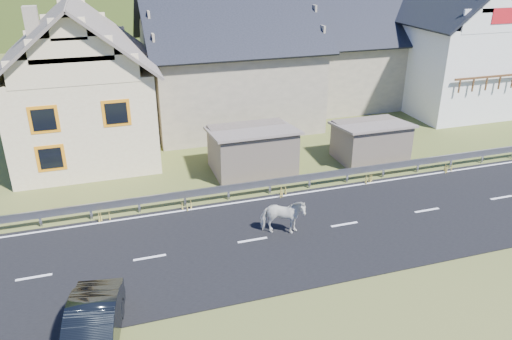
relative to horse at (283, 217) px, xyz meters
name	(u,v)px	position (x,y,z in m)	size (l,w,h in m)	color
ground	(344,225)	(2.71, -0.14, -0.79)	(160.00, 160.00, 0.00)	#3D4F1B
road	(344,225)	(2.71, -0.14, -0.77)	(60.00, 7.00, 0.04)	black
lane_markings	(344,224)	(2.71, -0.14, -0.75)	(60.00, 6.60, 0.01)	silver
guardrail	(310,177)	(2.71, 3.55, -0.23)	(28.10, 0.09, 0.75)	#93969B
shed_left	(252,150)	(0.71, 6.36, 0.31)	(4.30, 3.30, 2.40)	#706154
shed_right	(370,142)	(7.21, 5.86, 0.21)	(3.80, 2.90, 2.20)	#706154
house_cream	(78,74)	(-7.30, 11.86, 3.56)	(7.80, 9.80, 8.30)	beige
house_stone_a	(227,49)	(1.71, 14.86, 3.84)	(10.80, 9.80, 8.90)	tan
house_stone_b	(354,42)	(11.71, 16.86, 3.44)	(9.80, 8.80, 8.10)	tan
house_white	(452,33)	(17.71, 13.86, 4.27)	(8.80, 10.80, 9.70)	silver
mountain	(133,36)	(7.71, 179.86, -20.79)	(440.00, 280.00, 260.00)	#273F10
horse	(283,217)	(0.00, 0.00, 0.00)	(1.78, 0.81, 1.51)	silver
car	(92,330)	(-7.32, -4.22, -0.13)	(1.41, 4.05, 1.33)	black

